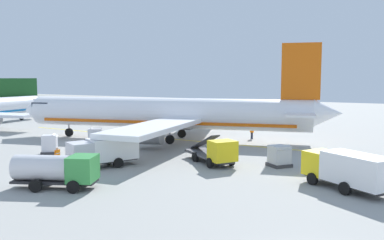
% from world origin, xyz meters
% --- Properties ---
extents(airliner_foreground, '(34.28, 41.10, 11.90)m').
position_xyz_m(airliner_foreground, '(26.12, 24.03, 3.39)').
color(airliner_foreground, white).
rests_on(airliner_foreground, ground).
extents(service_truck_fuel, '(5.26, 6.66, 2.67)m').
position_xyz_m(service_truck_fuel, '(13.35, 1.06, 1.51)').
color(service_truck_fuel, yellow).
rests_on(service_truck_fuel, ground).
extents(service_truck_baggage, '(5.55, 6.60, 2.73)m').
position_xyz_m(service_truck_baggage, '(16.18, 12.64, 1.16)').
color(service_truck_baggage, yellow).
rests_on(service_truck_baggage, ground).
extents(service_truck_catering, '(4.24, 6.23, 2.40)m').
position_xyz_m(service_truck_catering, '(3.61, 19.18, 1.40)').
color(service_truck_catering, '#338C3F').
rests_on(service_truck_catering, ground).
extents(service_truck_pushback, '(6.39, 4.52, 2.56)m').
position_xyz_m(service_truck_pushback, '(10.53, 21.00, 1.47)').
color(service_truck_pushback, silver).
rests_on(service_truck_pushback, ground).
extents(cargo_container_near, '(2.30, 2.30, 2.11)m').
position_xyz_m(cargo_container_near, '(12.54, 30.11, 1.00)').
color(cargo_container_near, '#333338').
rests_on(cargo_container_near, ground).
extents(cargo_container_mid, '(2.39, 2.39, 2.10)m').
position_xyz_m(cargo_container_mid, '(18.89, 29.79, 1.00)').
color(cargo_container_mid, '#333338').
rests_on(cargo_container_mid, ground).
extents(cargo_container_far, '(2.46, 2.46, 2.01)m').
position_xyz_m(cargo_container_far, '(18.33, 7.38, 0.95)').
color(cargo_container_far, '#333338').
rests_on(cargo_container_far, ground).
extents(crew_marshaller, '(0.53, 0.45, 1.76)m').
position_xyz_m(crew_marshaller, '(17.86, 26.63, 1.04)').
color(crew_marshaller, '#191E33').
rests_on(crew_marshaller, ground).
extents(crew_loader_left, '(0.61, 0.33, 1.72)m').
position_xyz_m(crew_loader_left, '(13.85, 25.95, 1.02)').
color(crew_loader_left, '#191E33').
rests_on(crew_loader_left, ground).
extents(crew_loader_right, '(0.63, 0.23, 1.72)m').
position_xyz_m(crew_loader_right, '(8.67, 24.75, 1.02)').
color(crew_loader_right, '#191E33').
rests_on(crew_loader_right, ground).
extents(crew_supervisor, '(0.34, 0.61, 1.74)m').
position_xyz_m(crew_supervisor, '(32.35, 15.28, 1.03)').
color(crew_supervisor, '#191E33').
rests_on(crew_supervisor, ground).
extents(apron_guide_line, '(0.30, 60.00, 0.01)m').
position_xyz_m(apron_guide_line, '(27.27, 19.58, 0.01)').
color(apron_guide_line, yellow).
rests_on(apron_guide_line, ground).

